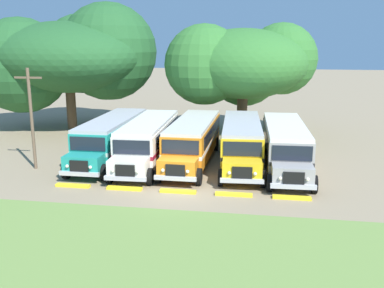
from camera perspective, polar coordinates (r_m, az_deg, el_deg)
ground_plane at (r=24.03m, az=-1.68°, el=-6.12°), size 220.00×220.00×0.00m
foreground_grass_strip at (r=16.75m, az=-7.13°, el=-15.34°), size 80.00×10.60×0.01m
parked_bus_slot_0 at (r=30.58m, az=-10.54°, el=1.01°), size 2.70×10.84×2.82m
parked_bus_slot_1 at (r=29.38m, az=-5.78°, el=0.67°), size 2.94×10.87×2.82m
parked_bus_slot_2 at (r=29.24m, az=0.13°, el=0.67°), size 2.81×10.86×2.82m
parked_bus_slot_3 at (r=29.05m, az=6.60°, el=0.50°), size 3.19×10.91×2.82m
parked_bus_slot_4 at (r=28.56m, az=12.24°, el=0.06°), size 2.99×10.88×2.82m
curb_wheelstop_0 at (r=25.43m, az=-15.50°, el=-5.32°), size 2.00×0.36×0.15m
curb_wheelstop_1 at (r=24.35m, az=-8.94°, el=-5.83°), size 2.00×0.36×0.15m
curb_wheelstop_2 at (r=23.61m, az=-1.87°, el=-6.28°), size 2.00×0.36×0.15m
curb_wheelstop_3 at (r=23.25m, az=5.55°, el=-6.66°), size 2.00×0.36×0.15m
curb_wheelstop_4 at (r=23.29m, az=13.08°, el=-6.93°), size 2.00×0.36×0.15m
broad_shade_tree at (r=37.98m, az=6.61°, el=10.43°), size 12.87×10.82×9.65m
secondary_tree at (r=41.97m, az=-15.76°, el=11.03°), size 15.97×13.18×11.58m
utility_pole at (r=29.05m, az=-20.51°, el=3.53°), size 1.80×0.20×6.46m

